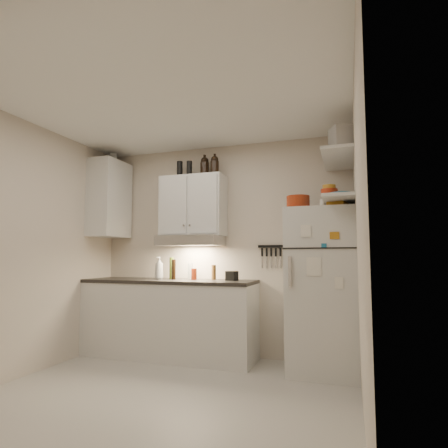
% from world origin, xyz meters
% --- Properties ---
extents(floor, '(3.20, 3.00, 0.02)m').
position_xyz_m(floor, '(0.00, 0.00, -0.01)').
color(floor, '#B3AEA6').
rests_on(floor, ground).
extents(ceiling, '(3.20, 3.00, 0.02)m').
position_xyz_m(ceiling, '(0.00, 0.00, 2.61)').
color(ceiling, white).
rests_on(ceiling, ground).
extents(back_wall, '(3.20, 0.02, 2.60)m').
position_xyz_m(back_wall, '(0.00, 1.51, 1.30)').
color(back_wall, beige).
rests_on(back_wall, ground).
extents(left_wall, '(0.02, 3.00, 2.60)m').
position_xyz_m(left_wall, '(-1.61, 0.00, 1.30)').
color(left_wall, beige).
rests_on(left_wall, ground).
extents(right_wall, '(0.02, 3.00, 2.60)m').
position_xyz_m(right_wall, '(1.61, 0.00, 1.30)').
color(right_wall, beige).
rests_on(right_wall, ground).
extents(base_cabinet, '(2.10, 0.60, 0.88)m').
position_xyz_m(base_cabinet, '(-0.55, 1.20, 0.44)').
color(base_cabinet, silver).
rests_on(base_cabinet, floor).
extents(countertop, '(2.10, 0.62, 0.04)m').
position_xyz_m(countertop, '(-0.55, 1.20, 0.90)').
color(countertop, black).
rests_on(countertop, base_cabinet).
extents(upper_cabinet, '(0.80, 0.33, 0.75)m').
position_xyz_m(upper_cabinet, '(-0.30, 1.33, 1.83)').
color(upper_cabinet, silver).
rests_on(upper_cabinet, back_wall).
extents(side_cabinet, '(0.33, 0.55, 1.00)m').
position_xyz_m(side_cabinet, '(-1.44, 1.20, 1.95)').
color(side_cabinet, silver).
rests_on(side_cabinet, left_wall).
extents(range_hood, '(0.76, 0.46, 0.12)m').
position_xyz_m(range_hood, '(-0.30, 1.27, 1.39)').
color(range_hood, silver).
rests_on(range_hood, back_wall).
extents(fridge, '(0.70, 0.68, 1.70)m').
position_xyz_m(fridge, '(1.25, 1.16, 0.85)').
color(fridge, silver).
rests_on(fridge, floor).
extents(shelf_hi, '(0.30, 0.95, 0.03)m').
position_xyz_m(shelf_hi, '(1.45, 1.02, 2.20)').
color(shelf_hi, silver).
rests_on(shelf_hi, right_wall).
extents(shelf_lo, '(0.30, 0.95, 0.03)m').
position_xyz_m(shelf_lo, '(1.45, 1.02, 1.76)').
color(shelf_lo, silver).
rests_on(shelf_lo, right_wall).
extents(knife_strip, '(0.42, 0.02, 0.03)m').
position_xyz_m(knife_strip, '(0.70, 1.49, 1.32)').
color(knife_strip, black).
rests_on(knife_strip, back_wall).
extents(dutch_oven, '(0.28, 0.28, 0.14)m').
position_xyz_m(dutch_oven, '(1.03, 1.07, 1.77)').
color(dutch_oven, maroon).
rests_on(dutch_oven, fridge).
extents(book_stack, '(0.22, 0.25, 0.07)m').
position_xyz_m(book_stack, '(1.43, 1.01, 1.74)').
color(book_stack, '#B87417').
rests_on(book_stack, fridge).
extents(spice_jar, '(0.07, 0.07, 0.09)m').
position_xyz_m(spice_jar, '(1.28, 1.02, 1.74)').
color(spice_jar, silver).
rests_on(spice_jar, fridge).
extents(stock_pot, '(0.28, 0.28, 0.19)m').
position_xyz_m(stock_pot, '(1.52, 1.24, 2.31)').
color(stock_pot, silver).
rests_on(stock_pot, shelf_hi).
extents(tin_a, '(0.20, 0.18, 0.19)m').
position_xyz_m(tin_a, '(1.46, 0.89, 2.31)').
color(tin_a, '#AAAAAD').
rests_on(tin_a, shelf_hi).
extents(tin_b, '(0.27, 0.27, 0.20)m').
position_xyz_m(tin_b, '(1.50, 0.70, 2.32)').
color(tin_b, '#AAAAAD').
rests_on(tin_b, shelf_hi).
extents(bowl_teal, '(0.22, 0.22, 0.09)m').
position_xyz_m(bowl_teal, '(1.40, 1.24, 1.82)').
color(bowl_teal, '#1B6897').
rests_on(bowl_teal, shelf_lo).
extents(bowl_orange, '(0.18, 0.18, 0.05)m').
position_xyz_m(bowl_orange, '(1.34, 1.18, 1.89)').
color(bowl_orange, red).
rests_on(bowl_orange, bowl_teal).
extents(bowl_yellow, '(0.14, 0.14, 0.04)m').
position_xyz_m(bowl_yellow, '(1.34, 1.18, 1.94)').
color(bowl_yellow, '#C28722').
rests_on(bowl_yellow, bowl_orange).
extents(plates, '(0.28, 0.28, 0.06)m').
position_xyz_m(plates, '(1.46, 0.98, 1.81)').
color(plates, '#1B6897').
rests_on(plates, shelf_lo).
extents(growler_a, '(0.14, 0.14, 0.26)m').
position_xyz_m(growler_a, '(-0.17, 1.40, 2.33)').
color(growler_a, black).
rests_on(growler_a, upper_cabinet).
extents(growler_b, '(0.12, 0.12, 0.24)m').
position_xyz_m(growler_b, '(-0.01, 1.32, 2.32)').
color(growler_b, black).
rests_on(growler_b, upper_cabinet).
extents(thermos_a, '(0.08, 0.08, 0.20)m').
position_xyz_m(thermos_a, '(-0.36, 1.33, 2.30)').
color(thermos_a, black).
rests_on(thermos_a, upper_cabinet).
extents(thermos_b, '(0.10, 0.10, 0.21)m').
position_xyz_m(thermos_b, '(-0.50, 1.35, 2.31)').
color(thermos_b, black).
rests_on(thermos_b, upper_cabinet).
extents(side_jar, '(0.13, 0.13, 0.14)m').
position_xyz_m(side_jar, '(-1.47, 1.30, 2.52)').
color(side_jar, silver).
rests_on(side_jar, side_cabinet).
extents(soap_bottle, '(0.14, 0.14, 0.31)m').
position_xyz_m(soap_bottle, '(-0.69, 1.21, 1.07)').
color(soap_bottle, silver).
rests_on(soap_bottle, countertop).
extents(pepper_mill, '(0.06, 0.06, 0.18)m').
position_xyz_m(pepper_mill, '(-0.03, 1.35, 1.01)').
color(pepper_mill, brown).
rests_on(pepper_mill, countertop).
extents(oil_bottle, '(0.06, 0.06, 0.27)m').
position_xyz_m(oil_bottle, '(-0.56, 1.28, 1.05)').
color(oil_bottle, '#475916').
rests_on(oil_bottle, countertop).
extents(vinegar_bottle, '(0.06, 0.06, 0.24)m').
position_xyz_m(vinegar_bottle, '(-0.50, 1.21, 1.04)').
color(vinegar_bottle, black).
rests_on(vinegar_bottle, countertop).
extents(clear_bottle, '(0.09, 0.09, 0.20)m').
position_xyz_m(clear_bottle, '(-0.34, 1.35, 1.02)').
color(clear_bottle, silver).
rests_on(clear_bottle, countertop).
extents(red_jar, '(0.08, 0.08, 0.14)m').
position_xyz_m(red_jar, '(-0.25, 1.25, 0.99)').
color(red_jar, maroon).
rests_on(red_jar, countertop).
extents(caddy, '(0.15, 0.13, 0.11)m').
position_xyz_m(caddy, '(0.23, 1.26, 0.97)').
color(caddy, black).
rests_on(caddy, countertop).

